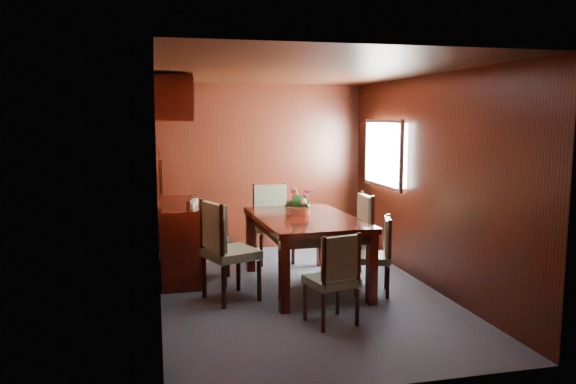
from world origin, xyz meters
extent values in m
plane|color=#363D4A|center=(0.00, 0.00, 0.00)|extent=(4.50, 4.50, 0.00)
cube|color=black|center=(-1.50, 0.00, 1.20)|extent=(0.02, 4.50, 2.40)
cube|color=black|center=(1.50, 0.00, 1.20)|extent=(0.02, 4.50, 2.40)
cube|color=black|center=(0.00, 2.25, 1.20)|extent=(3.00, 0.02, 2.40)
cube|color=black|center=(0.00, -2.25, 1.20)|extent=(3.00, 0.02, 2.40)
cube|color=black|center=(0.00, 0.00, 2.40)|extent=(3.00, 4.50, 0.02)
cube|color=white|center=(1.48, 1.10, 1.45)|extent=(0.14, 1.10, 0.80)
cube|color=#B2B2B7|center=(1.41, 1.10, 1.45)|extent=(0.04, 1.20, 0.90)
cube|color=black|center=(-1.47, 1.00, 1.28)|extent=(0.03, 1.36, 0.41)
cube|color=silver|center=(-1.45, 1.00, 1.28)|extent=(0.01, 1.30, 0.35)
cube|color=black|center=(-1.30, 1.00, 2.13)|extent=(0.40, 1.40, 0.50)
cube|color=black|center=(-1.25, 1.00, 0.45)|extent=(0.48, 1.40, 0.90)
cube|color=black|center=(-0.31, -0.58, 0.37)|extent=(0.10, 0.10, 0.74)
cube|color=black|center=(0.62, -0.54, 0.37)|extent=(0.10, 0.10, 0.74)
cube|color=black|center=(-0.38, 1.00, 0.37)|extent=(0.10, 0.10, 0.74)
cube|color=black|center=(0.55, 1.05, 0.37)|extent=(0.10, 0.10, 0.74)
cube|color=black|center=(0.12, 0.23, 0.69)|extent=(1.02, 1.64, 0.11)
cube|color=black|center=(0.12, 0.23, 0.78)|extent=(1.15, 1.77, 0.06)
cylinder|color=black|center=(-1.04, 0.09, 0.22)|extent=(0.05, 0.05, 0.43)
cylinder|color=black|center=(-0.88, -0.32, 0.22)|extent=(0.05, 0.05, 0.43)
cylinder|color=black|center=(-0.65, 0.25, 0.22)|extent=(0.05, 0.05, 0.43)
cylinder|color=black|center=(-0.49, -0.17, 0.22)|extent=(0.05, 0.05, 0.43)
cube|color=#5F7458|center=(-0.76, -0.04, 0.50)|extent=(0.64, 0.65, 0.09)
cylinder|color=black|center=(-1.05, 0.09, 0.79)|extent=(0.05, 0.05, 0.58)
cylinder|color=black|center=(-0.89, -0.32, 0.79)|extent=(0.05, 0.05, 0.58)
cube|color=#5F7458|center=(-0.95, -0.11, 0.81)|extent=(0.23, 0.46, 0.49)
cylinder|color=black|center=(-1.07, 0.90, 0.20)|extent=(0.04, 0.04, 0.40)
cylinder|color=black|center=(-1.16, 0.50, 0.20)|extent=(0.04, 0.04, 0.40)
cylinder|color=black|center=(-0.69, 0.82, 0.20)|extent=(0.04, 0.04, 0.40)
cylinder|color=black|center=(-0.78, 0.42, 0.20)|extent=(0.04, 0.04, 0.40)
cube|color=#5F7458|center=(-0.92, 0.66, 0.46)|extent=(0.54, 0.55, 0.08)
cylinder|color=black|center=(-1.08, 0.90, 0.72)|extent=(0.04, 0.04, 0.53)
cylinder|color=black|center=(-1.17, 0.50, 0.72)|extent=(0.04, 0.04, 0.53)
cube|color=#5F7458|center=(-1.10, 0.70, 0.75)|extent=(0.15, 0.43, 0.45)
cylinder|color=black|center=(0.86, -0.41, 0.17)|extent=(0.04, 0.04, 0.35)
cylinder|color=black|center=(0.98, -0.08, 0.17)|extent=(0.04, 0.04, 0.35)
cylinder|color=black|center=(0.54, -0.29, 0.17)|extent=(0.04, 0.04, 0.35)
cylinder|color=black|center=(0.67, 0.04, 0.17)|extent=(0.04, 0.04, 0.35)
cube|color=#5F7458|center=(0.76, -0.19, 0.40)|extent=(0.51, 0.52, 0.07)
cylinder|color=black|center=(0.87, -0.42, 0.63)|extent=(0.04, 0.04, 0.46)
cylinder|color=black|center=(0.99, -0.08, 0.63)|extent=(0.04, 0.04, 0.46)
cube|color=#5F7458|center=(0.91, -0.24, 0.65)|extent=(0.18, 0.37, 0.39)
cylinder|color=black|center=(0.91, 0.20, 0.21)|extent=(0.05, 0.05, 0.41)
cylinder|color=black|center=(0.93, 0.63, 0.21)|extent=(0.05, 0.05, 0.41)
cylinder|color=black|center=(0.50, 0.23, 0.21)|extent=(0.05, 0.05, 0.41)
cylinder|color=black|center=(0.53, 0.65, 0.21)|extent=(0.05, 0.05, 0.41)
cube|color=#5F7458|center=(0.72, 0.43, 0.48)|extent=(0.50, 0.52, 0.08)
cylinder|color=black|center=(0.92, 0.20, 0.75)|extent=(0.05, 0.05, 0.55)
cylinder|color=black|center=(0.94, 0.63, 0.75)|extent=(0.05, 0.05, 0.55)
cube|color=#5F7458|center=(0.91, 0.42, 0.77)|extent=(0.09, 0.45, 0.47)
cylinder|color=black|center=(-0.09, -1.16, 0.18)|extent=(0.04, 0.04, 0.35)
cylinder|color=black|center=(0.27, -1.08, 0.18)|extent=(0.04, 0.04, 0.35)
cylinder|color=black|center=(-0.17, -0.83, 0.18)|extent=(0.04, 0.04, 0.35)
cylinder|color=black|center=(0.19, -0.74, 0.18)|extent=(0.04, 0.04, 0.35)
cube|color=#5F7458|center=(0.05, -0.95, 0.41)|extent=(0.50, 0.49, 0.07)
cylinder|color=black|center=(-0.08, -1.17, 0.65)|extent=(0.04, 0.04, 0.47)
cylinder|color=black|center=(0.27, -1.09, 0.65)|extent=(0.04, 0.04, 0.47)
cube|color=#5F7458|center=(0.09, -1.11, 0.66)|extent=(0.38, 0.14, 0.40)
cylinder|color=black|center=(0.20, 1.60, 0.21)|extent=(0.05, 0.05, 0.42)
cylinder|color=black|center=(-0.22, 1.59, 0.21)|extent=(0.05, 0.05, 0.42)
cylinder|color=black|center=(0.22, 1.20, 0.21)|extent=(0.05, 0.05, 0.42)
cylinder|color=black|center=(-0.21, 1.18, 0.21)|extent=(0.05, 0.05, 0.42)
cube|color=#5F7458|center=(0.00, 1.39, 0.48)|extent=(0.51, 0.49, 0.09)
cylinder|color=black|center=(0.20, 1.62, 0.76)|extent=(0.05, 0.05, 0.56)
cylinder|color=black|center=(-0.22, 1.60, 0.76)|extent=(0.05, 0.05, 0.56)
cube|color=#5F7458|center=(-0.01, 1.59, 0.78)|extent=(0.45, 0.08, 0.47)
cylinder|color=#C95E3D|center=(0.09, 0.45, 0.85)|extent=(0.29, 0.29, 0.09)
sphere|color=#1C4A18|center=(0.09, 0.45, 0.92)|extent=(0.22, 0.22, 0.22)
camera|label=1|loc=(-1.51, -5.80, 1.92)|focal=35.00mm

